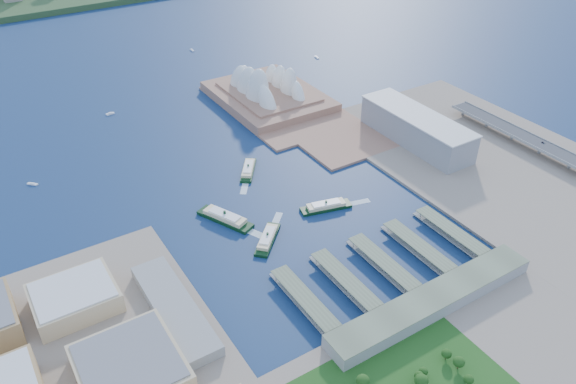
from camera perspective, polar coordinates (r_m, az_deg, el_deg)
ground at (r=549.50m, az=3.42°, el=-3.80°), size 3000.00×3000.00×0.00m
south_land at (r=445.77m, az=19.89°, el=-17.65°), size 720.00×180.00×3.00m
east_land at (r=670.79m, az=23.03°, el=1.10°), size 240.00×500.00×3.00m
peninsula at (r=785.30m, az=-1.09°, el=8.84°), size 135.00×220.00×3.00m
opera_house at (r=787.42m, az=-2.05°, el=11.32°), size 134.00×180.00×58.00m
toaster_building at (r=699.46m, az=12.89°, el=6.31°), size 45.00×155.00×35.00m
expressway at (r=708.86m, az=26.73°, el=2.60°), size 26.00×340.00×11.85m
ferry_wharves at (r=509.52m, az=9.62°, el=-7.23°), size 184.00×90.00×9.30m
terminal_building at (r=477.56m, az=14.47°, el=-10.71°), size 200.00×28.00×12.00m
ferry_a at (r=559.76m, az=-6.43°, el=-2.43°), size 39.55×62.09×11.56m
ferry_b at (r=634.77m, az=-4.06°, el=2.45°), size 39.43×47.57×9.39m
ferry_c at (r=532.09m, az=-2.09°, el=-4.57°), size 45.08×44.47×9.55m
ferry_d at (r=574.37m, az=3.88°, el=-1.30°), size 54.71×25.87×10.03m
boat_a at (r=672.95m, az=-24.53°, el=0.77°), size 10.61×10.65×2.32m
boat_b at (r=798.10m, az=-17.62°, el=7.61°), size 10.92×4.23×2.91m
boat_c at (r=955.07m, az=2.92°, el=13.53°), size 5.41×12.27×2.67m
boat_e at (r=998.90m, az=-9.72°, el=14.04°), size 3.58×10.96×2.68m
car_c at (r=726.50m, az=24.50°, el=4.59°), size 1.81×4.45×1.29m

